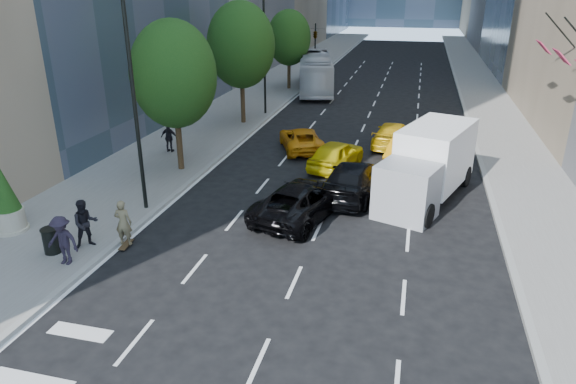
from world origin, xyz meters
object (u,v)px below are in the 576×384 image
(city_bus, at_px, (315,72))
(box_truck, at_px, (428,164))
(skateboarder, at_px, (124,226))
(trash_can, at_px, (52,241))
(black_sedan_mercedes, at_px, (353,180))
(planter_shrub, at_px, (6,200))
(black_sedan_lincoln, at_px, (301,200))

(city_bus, height_order, box_truck, city_bus)
(skateboarder, height_order, city_bus, city_bus)
(box_truck, bearing_deg, trash_can, -126.35)
(box_truck, bearing_deg, skateboarder, -125.51)
(black_sedan_mercedes, bearing_deg, skateboarder, 49.12)
(city_bus, height_order, planter_shrub, city_bus)
(black_sedan_mercedes, bearing_deg, box_truck, -164.92)
(box_truck, bearing_deg, black_sedan_mercedes, -151.45)
(box_truck, relative_size, planter_shrub, 2.62)
(black_sedan_lincoln, xyz_separation_m, black_sedan_mercedes, (1.76, 2.86, 0.04))
(trash_can, bearing_deg, black_sedan_lincoln, 34.65)
(black_sedan_lincoln, xyz_separation_m, trash_can, (-7.83, -5.41, -0.15))
(skateboarder, relative_size, black_sedan_lincoln, 0.32)
(black_sedan_lincoln, distance_m, trash_can, 9.51)
(black_sedan_lincoln, bearing_deg, black_sedan_mercedes, -106.70)
(black_sedan_lincoln, height_order, box_truck, box_truck)
(black_sedan_lincoln, xyz_separation_m, box_truck, (5.02, 3.39, 0.88))
(skateboarder, xyz_separation_m, trash_can, (-2.14, -1.24, -0.28))
(black_sedan_lincoln, height_order, black_sedan_mercedes, black_sedan_mercedes)
(skateboarder, distance_m, trash_can, 2.49)
(black_sedan_lincoln, xyz_separation_m, planter_shrub, (-10.54, -4.29, 0.69))
(box_truck, height_order, trash_can, box_truck)
(box_truck, bearing_deg, black_sedan_lincoln, -126.72)
(city_bus, relative_size, planter_shrub, 4.36)
(trash_can, bearing_deg, box_truck, 34.42)
(black_sedan_mercedes, bearing_deg, city_bus, -69.01)
(black_sedan_mercedes, relative_size, trash_can, 6.09)
(black_sedan_lincoln, relative_size, box_truck, 0.76)
(black_sedan_lincoln, height_order, trash_can, black_sedan_lincoln)
(box_truck, height_order, planter_shrub, box_truck)
(planter_shrub, bearing_deg, trash_can, -22.45)
(skateboarder, xyz_separation_m, city_bus, (0.80, 31.41, 0.77))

